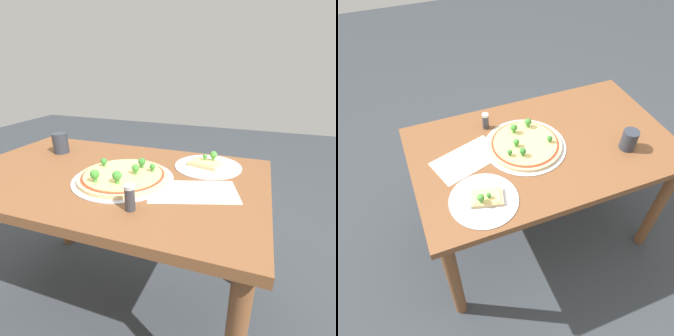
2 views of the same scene
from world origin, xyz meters
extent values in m
plane|color=#33383D|center=(0.00, 0.00, 0.00)|extent=(8.00, 8.00, 0.00)
cube|color=brown|center=(0.00, 0.00, 0.71)|extent=(1.26, 0.75, 0.04)
cylinder|color=brown|center=(-0.57, -0.31, 0.34)|extent=(0.06, 0.06, 0.69)
cylinder|color=brown|center=(0.57, -0.31, 0.34)|extent=(0.06, 0.06, 0.69)
cylinder|color=brown|center=(-0.57, 0.31, 0.34)|extent=(0.06, 0.06, 0.69)
cylinder|color=brown|center=(0.57, 0.31, 0.34)|extent=(0.06, 0.06, 0.69)
cylinder|color=#B7B7BC|center=(-0.08, 0.03, 0.73)|extent=(0.39, 0.39, 0.00)
cylinder|color=#E5C17F|center=(-0.08, 0.03, 0.73)|extent=(0.35, 0.35, 0.01)
cylinder|color=#B73823|center=(-0.08, 0.03, 0.74)|extent=(0.32, 0.32, 0.00)
cylinder|color=#EACC75|center=(-0.08, 0.03, 0.75)|extent=(0.30, 0.30, 0.00)
sphere|color=#3D8933|center=(-0.03, 0.13, 0.78)|extent=(0.03, 0.03, 0.03)
cylinder|color=#488E3A|center=(-0.03, 0.13, 0.76)|extent=(0.02, 0.02, 0.02)
sphere|color=#337A2D|center=(-0.19, -0.03, 0.77)|extent=(0.02, 0.02, 0.02)
cylinder|color=#3F8136|center=(-0.19, -0.03, 0.75)|extent=(0.01, 0.01, 0.01)
sphere|color=#3D8933|center=(-0.11, 0.11, 0.78)|extent=(0.03, 0.03, 0.03)
cylinder|color=#488E3A|center=(-0.11, 0.11, 0.76)|extent=(0.02, 0.02, 0.02)
sphere|color=#337A2D|center=(0.02, -0.01, 0.77)|extent=(0.03, 0.03, 0.03)
cylinder|color=#3F8136|center=(0.02, -0.01, 0.75)|extent=(0.01, 0.01, 0.01)
sphere|color=#337A2D|center=(-0.13, -0.05, 0.77)|extent=(0.03, 0.03, 0.03)
cylinder|color=#3F8136|center=(-0.13, -0.05, 0.75)|extent=(0.01, 0.01, 0.01)
sphere|color=#3D8933|center=(-0.13, 0.02, 0.77)|extent=(0.03, 0.03, 0.03)
cylinder|color=#488E3A|center=(-0.13, 0.02, 0.75)|extent=(0.01, 0.01, 0.01)
cylinder|color=#B7B7BC|center=(-0.37, -0.21, 0.73)|extent=(0.29, 0.29, 0.00)
cube|color=#E5C17F|center=(-0.36, -0.21, 0.74)|extent=(0.15, 0.12, 0.02)
cube|color=#EACC75|center=(-0.36, -0.21, 0.75)|extent=(0.13, 0.10, 0.00)
sphere|color=#479338|center=(-0.39, -0.23, 0.77)|extent=(0.03, 0.03, 0.03)
cylinder|color=#51973E|center=(-0.39, -0.23, 0.75)|extent=(0.01, 0.01, 0.01)
sphere|color=#3D8933|center=(-0.35, -0.22, 0.77)|extent=(0.02, 0.02, 0.02)
cylinder|color=#488E3A|center=(-0.35, -0.22, 0.75)|extent=(0.01, 0.01, 0.01)
cylinder|color=#2D333D|center=(0.36, -0.15, 0.77)|extent=(0.07, 0.07, 0.10)
cylinder|color=#333338|center=(-0.22, 0.23, 0.76)|extent=(0.03, 0.03, 0.07)
cylinder|color=#B2B2B7|center=(-0.22, 0.23, 0.80)|extent=(0.03, 0.03, 0.01)
cube|color=white|center=(-0.37, 0.04, 0.72)|extent=(0.35, 0.26, 0.00)
camera|label=1|loc=(-0.56, 0.85, 1.15)|focal=28.00mm
camera|label=2|loc=(-0.58, -1.01, 1.80)|focal=35.00mm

